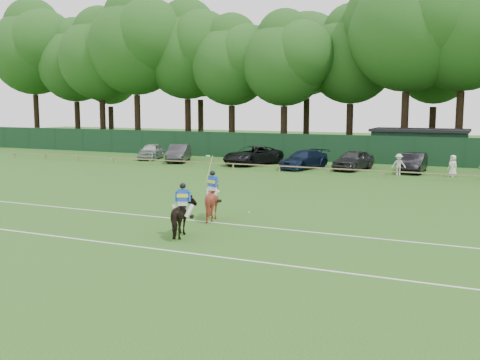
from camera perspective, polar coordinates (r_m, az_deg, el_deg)
The scene contains 19 objects.
ground at distance 26.57m, azimuth -3.69°, elevation -3.73°, with size 160.00×160.00×0.00m, color #1E4C14.
horse_dark at distance 22.53m, azimuth -5.80°, elevation -3.75°, with size 0.87×1.90×1.60m, color black.
horse_chestnut at distance 25.75m, azimuth -2.80°, elevation -2.15°, with size 1.39×1.56×1.72m, color maroon.
sedan_silver at distance 54.51m, azimuth -9.00°, elevation 2.89°, with size 1.78×4.42×1.51m, color #B4B8B9.
sedan_grey at distance 51.76m, azimuth -6.25°, elevation 2.73°, with size 1.66×4.77×1.57m, color #2E2D30.
suv_black at distance 48.90m, azimuth 1.31°, elevation 2.51°, with size 2.69×5.83×1.62m, color black.
sedan_navy at distance 46.25m, azimuth 6.50°, elevation 2.08°, with size 2.11×5.18×1.50m, color #101B33.
hatch_grey at distance 45.97m, azimuth 11.45°, elevation 2.01°, with size 1.90×4.73×1.61m, color #2C2B2E.
estate_black at distance 45.45m, azimuth 17.23°, elevation 1.69°, with size 1.60×4.59×1.51m, color black.
spectator_left at distance 43.22m, azimuth 15.83°, elevation 1.51°, with size 1.04×0.60×1.61m, color beige.
spectator_right at distance 43.56m, azimuth 20.81°, elevation 1.34°, with size 0.78×0.51×1.60m, color white.
rider_dark at distance 22.38m, azimuth -5.83°, elevation -1.94°, with size 0.91×0.55×1.41m.
rider_chestnut at distance 25.62m, azimuth -2.83°, elevation -0.46°, with size 0.89×0.79×2.05m.
polo_ball at distance 27.27m, azimuth 0.91°, elevation -3.32°, with size 0.09×0.09×0.09m, color silver.
pitch_lines at distance 23.62m, azimuth -7.74°, elevation -5.22°, with size 60.00×5.10×0.01m.
pitch_rail at distance 43.01m, azimuth 7.77°, elevation 1.23°, with size 62.10×0.10×0.50m.
perimeter_fence at distance 51.57m, azimuth 10.71°, elevation 3.14°, with size 92.08×0.08×2.50m.
utility_shed at distance 53.41m, azimuth 17.77°, elevation 3.37°, with size 8.40×4.40×3.04m.
tree_row at distance 59.06m, azimuth 14.46°, elevation 2.38°, with size 96.00×12.00×21.00m, color #26561C, non-canonical shape.
Camera 1 is at (12.40, -22.89, 5.28)m, focal length 42.00 mm.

